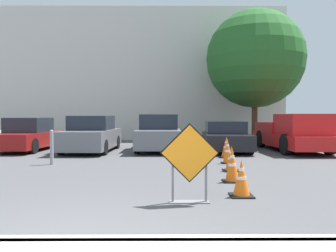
% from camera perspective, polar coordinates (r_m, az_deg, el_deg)
% --- Properties ---
extents(ground_plane, '(96.00, 96.00, 0.00)m').
position_cam_1_polar(ground_plane, '(13.84, -5.28, -4.67)').
color(ground_plane, '#4C4C4F').
extents(curb_lip, '(29.68, 0.20, 0.14)m').
position_cam_1_polar(curb_lip, '(4.15, -17.87, -18.99)').
color(curb_lip, beige).
rests_on(curb_lip, ground_plane).
extents(road_closed_sign, '(1.04, 0.20, 1.41)m').
position_cam_1_polar(road_closed_sign, '(5.79, 3.78, -5.93)').
color(road_closed_sign, black).
rests_on(road_closed_sign, ground_plane).
extents(traffic_cone_nearest, '(0.43, 0.43, 0.71)m').
position_cam_1_polar(traffic_cone_nearest, '(6.48, 12.67, -8.90)').
color(traffic_cone_nearest, black).
rests_on(traffic_cone_nearest, ground_plane).
extents(traffic_cone_second, '(0.43, 0.43, 0.80)m').
position_cam_1_polar(traffic_cone_second, '(7.84, 11.11, -6.69)').
color(traffic_cone_second, black).
rests_on(traffic_cone_second, ground_plane).
extents(traffic_cone_third, '(0.46, 0.46, 0.70)m').
position_cam_1_polar(traffic_cone_third, '(9.37, 10.98, -5.63)').
color(traffic_cone_third, black).
rests_on(traffic_cone_third, ground_plane).
extents(traffic_cone_fourth, '(0.39, 0.39, 0.81)m').
position_cam_1_polar(traffic_cone_fourth, '(10.85, 10.32, -4.36)').
color(traffic_cone_fourth, black).
rests_on(traffic_cone_fourth, ground_plane).
extents(traffic_cone_fifth, '(0.52, 0.52, 0.77)m').
position_cam_1_polar(traffic_cone_fifth, '(12.36, 10.15, -3.69)').
color(traffic_cone_fifth, black).
rests_on(traffic_cone_fifth, ground_plane).
extents(parked_car_second, '(1.88, 4.29, 1.47)m').
position_cam_1_polar(parked_car_second, '(16.03, -23.12, -1.53)').
color(parked_car_second, maroon).
rests_on(parked_car_second, ground_plane).
extents(parked_car_third, '(2.06, 4.29, 1.55)m').
position_cam_1_polar(parked_car_third, '(14.66, -13.19, -1.57)').
color(parked_car_third, slate).
rests_on(parked_car_third, ground_plane).
extents(parked_car_fourth, '(1.97, 4.53, 1.61)m').
position_cam_1_polar(parked_car_fourth, '(14.81, -1.55, -1.38)').
color(parked_car_fourth, slate).
rests_on(parked_car_fourth, ground_plane).
extents(parked_car_fifth, '(2.18, 4.34, 1.31)m').
position_cam_1_polar(parked_car_fifth, '(14.78, 9.95, -1.91)').
color(parked_car_fifth, black).
rests_on(parked_car_fifth, ground_plane).
extents(pickup_truck, '(2.06, 5.43, 1.63)m').
position_cam_1_polar(pickup_truck, '(15.24, 21.18, -1.38)').
color(pickup_truck, red).
rests_on(pickup_truck, ground_plane).
extents(bollard_nearest, '(0.12, 0.12, 1.11)m').
position_cam_1_polar(bollard_nearest, '(11.03, -19.60, -3.34)').
color(bollard_nearest, gray).
rests_on(bollard_nearest, ground_plane).
extents(building_facade_backdrop, '(20.03, 5.00, 8.57)m').
position_cam_1_polar(building_facade_backdrop, '(23.78, -5.96, 8.33)').
color(building_facade_backdrop, beige).
rests_on(building_facade_backdrop, ground_plane).
extents(street_tree_behind_lot, '(5.41, 5.41, 7.43)m').
position_cam_1_polar(street_tree_behind_lot, '(19.17, 14.92, 11.20)').
color(street_tree_behind_lot, '#513823').
rests_on(street_tree_behind_lot, ground_plane).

